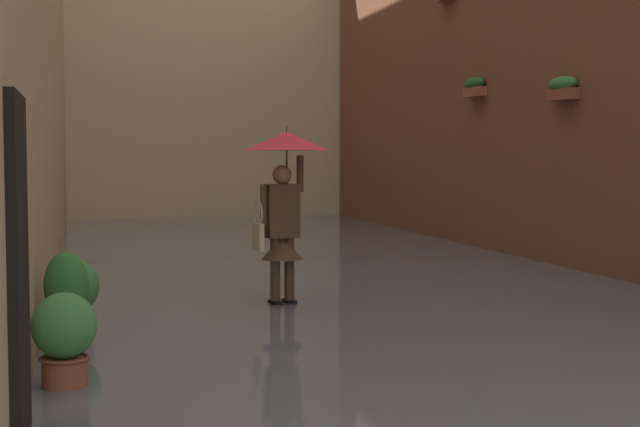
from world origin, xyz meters
TOP-DOWN VIEW (x-y plane):
  - ground_plane at (0.00, -12.19)m, footprint 60.94×60.94m
  - flood_water at (0.00, -12.19)m, footprint 8.59×30.38m
  - building_facade_far at (0.00, -25.28)m, footprint 11.39×1.80m
  - person_wading at (1.15, -8.57)m, footprint 1.04×1.04m
  - potted_plant_near_right at (3.64, -6.13)m, footprint 0.39×0.39m
  - potted_plant_mid_right at (3.58, -7.04)m, footprint 0.48×0.48m
  - potted_plant_far_right at (3.64, -5.01)m, footprint 0.50×0.50m

SIDE VIEW (x-z plane):
  - ground_plane at x=0.00m, z-range 0.00..0.00m
  - flood_water at x=0.00m, z-range 0.00..0.06m
  - potted_plant_far_right at x=3.64m, z-range 0.05..0.83m
  - potted_plant_mid_right at x=3.58m, z-range 0.05..0.87m
  - potted_plant_near_right at x=3.64m, z-range 0.06..1.05m
  - person_wading at x=1.15m, z-range 0.44..2.62m
  - building_facade_far at x=0.00m, z-range 0.00..9.64m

